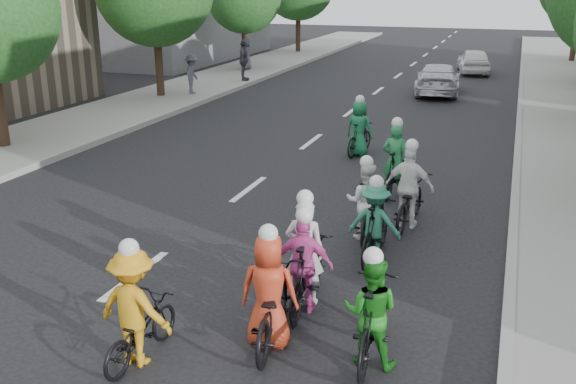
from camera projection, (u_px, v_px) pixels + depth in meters
The scene contains 19 objects.
ground at pixel (135, 275), 10.95m from camera, with size 120.00×120.00×0.00m, color black.
sidewalk_left at pixel (93, 121), 22.40m from camera, with size 4.00×80.00×0.15m, color gray.
curb_left at pixel (142, 125), 21.78m from camera, with size 0.18×80.00×0.18m, color #999993.
curb_right at pixel (517, 156), 17.95m from camera, with size 0.18×80.00×0.18m, color #999993.
cyclist_0 at pixel (306, 265), 9.97m from camera, with size 0.70×1.79×1.84m.
cyclist_1 at pixel (371, 317), 8.33m from camera, with size 0.76×1.93×1.66m.
cyclist_2 at pixel (137, 316), 8.32m from camera, with size 1.08×1.59×1.76m.
cyclist_3 at pixel (305, 270), 9.67m from camera, with size 0.92×1.92×1.68m.
cyclist_4 at pixel (271, 302), 8.77m from camera, with size 1.00×2.04×1.79m.
cyclist_5 at pixel (395, 168), 14.80m from camera, with size 0.67×1.86×1.87m.
cyclist_6 at pixel (365, 209), 12.40m from camera, with size 0.81×1.67×1.67m.
cyclist_7 at pixel (375, 227), 11.38m from camera, with size 0.96×1.85×1.61m.
cyclist_8 at pixel (409, 196), 12.97m from camera, with size 1.02×1.95×1.84m.
cyclist_9 at pixel (359, 133), 18.20m from camera, with size 0.86×1.64×1.74m.
follow_car_lead at pixel (438, 79), 27.89m from camera, with size 1.83×4.51×1.31m, color silver.
follow_car_trail at pixel (474, 61), 33.95m from camera, with size 1.53×3.81×1.30m, color white.
spectator_0 at pixel (192, 74), 27.00m from camera, with size 1.06×0.61×1.64m, color #525460.
spectator_1 at pixel (244, 60), 30.47m from camera, with size 1.12×0.46×1.90m, color #454651.
spectator_2 at pixel (246, 54), 34.09m from camera, with size 0.82×0.53×1.67m, color #555462.
Camera 1 is at (5.78, -8.49, 4.83)m, focal length 40.00 mm.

